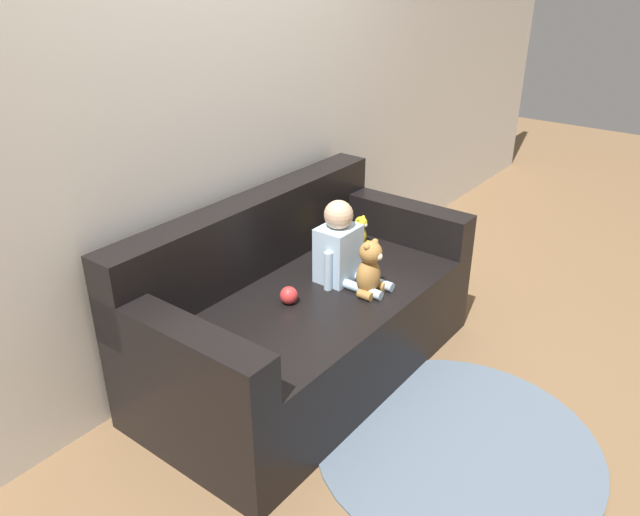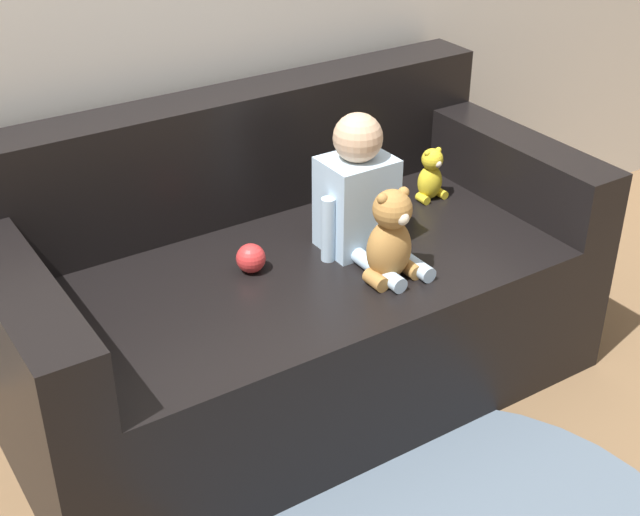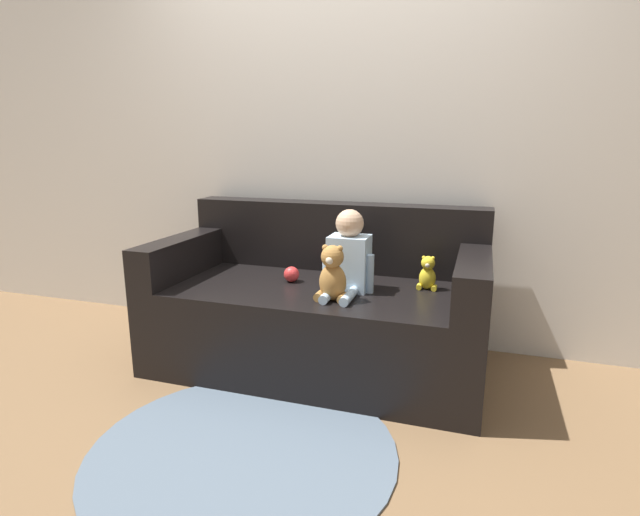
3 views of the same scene
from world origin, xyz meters
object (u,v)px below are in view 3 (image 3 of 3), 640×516
person_baby (349,257)px  couch (320,308)px  teddy_bear_brown (332,275)px  plush_toy_side (428,274)px  toy_ball (291,274)px

person_baby → couch: bearing=151.7°
teddy_bear_brown → plush_toy_side: teddy_bear_brown is taller
teddy_bear_brown → toy_ball: 0.40m
plush_toy_side → toy_ball: size_ratio=2.10×
toy_ball → teddy_bear_brown: bearing=-38.3°
teddy_bear_brown → toy_ball: (-0.31, 0.24, -0.09)m
couch → teddy_bear_brown: size_ratio=6.40×
toy_ball → person_baby: bearing=-8.7°
person_baby → teddy_bear_brown: bearing=-98.4°
couch → teddy_bear_brown: (0.16, -0.29, 0.29)m
person_baby → teddy_bear_brown: size_ratio=1.52×
couch → plush_toy_side: 0.63m
couch → plush_toy_side: (0.58, 0.04, 0.24)m
couch → plush_toy_side: couch is taller
plush_toy_side → teddy_bear_brown: bearing=-141.5°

